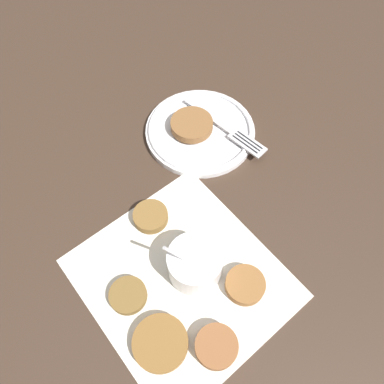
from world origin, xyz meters
The scene contains 11 objects.
ground_plane centered at (0.00, 0.00, 0.00)m, with size 4.00×4.00×0.00m, color #38281E.
napkin centered at (-0.01, 0.02, 0.00)m, with size 0.31×0.28×0.00m.
sauce_bowl centered at (-0.01, 0.00, 0.03)m, with size 0.09×0.09×0.11m.
fritter_0 centered at (-0.06, 0.11, 0.01)m, with size 0.08×0.08×0.02m.
fritter_1 centered at (0.02, 0.11, 0.01)m, with size 0.06×0.06×0.01m.
fritter_2 centered at (0.11, 0.00, 0.01)m, with size 0.06×0.06×0.02m.
fritter_3 centered at (-0.08, -0.04, 0.01)m, with size 0.06×0.06×0.02m.
fritter_4 centered at (-0.12, 0.05, 0.01)m, with size 0.06×0.06×0.02m.
serving_plate centered at (0.20, -0.19, 0.01)m, with size 0.22×0.22×0.02m.
fritter_on_plate centered at (0.21, -0.18, 0.03)m, with size 0.08×0.08×0.02m.
fork centered at (0.15, -0.23, 0.02)m, with size 0.20×0.04×0.00m.
Camera 1 is at (-0.16, 0.13, 0.58)m, focal length 35.00 mm.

